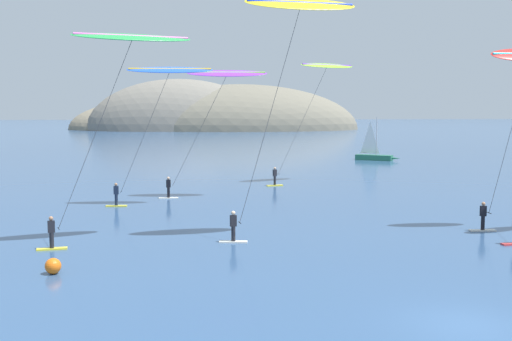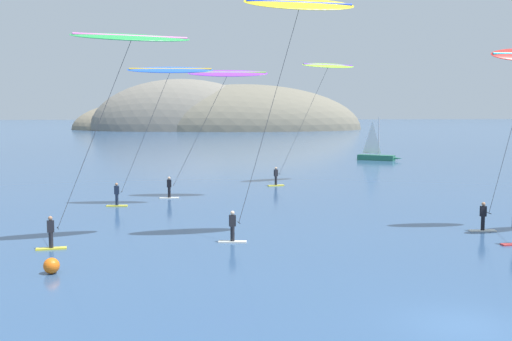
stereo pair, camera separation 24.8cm
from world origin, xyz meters
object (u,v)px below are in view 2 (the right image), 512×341
kitesurfer_green (126,52)px  marker_buoy (51,266)px  kitesurfer_lime (325,74)px  kitesurfer_yellow (296,18)px  kitesurfer_purple (224,81)px  sailboat_near (378,155)px  kitesurfer_blue (166,79)px

kitesurfer_green → marker_buoy: size_ratio=15.84×
kitesurfer_lime → kitesurfer_yellow: bearing=-103.6°
kitesurfer_purple → kitesurfer_lime: bearing=44.5°
kitesurfer_purple → kitesurfer_lime: size_ratio=0.90×
kitesurfer_lime → marker_buoy: (-17.60, -31.61, -9.83)m
sailboat_near → kitesurfer_yellow: (-17.68, -48.82, 11.20)m
kitesurfer_yellow → kitesurfer_blue: bearing=122.0°
sailboat_near → kitesurfer_lime: size_ratio=0.51×
kitesurfer_green → sailboat_near: bearing=61.6°
kitesurfer_blue → kitesurfer_lime: kitesurfer_lime is taller
kitesurfer_yellow → kitesurfer_lime: 26.03m
kitesurfer_purple → kitesurfer_lime: 13.42m
kitesurfer_blue → kitesurfer_lime: 18.98m
kitesurfer_lime → marker_buoy: 37.49m
sailboat_near → kitesurfer_green: (-26.54, -49.10, 9.39)m
kitesurfer_green → kitesurfer_lime: kitesurfer_lime is taller
sailboat_near → kitesurfer_lime: 27.94m
kitesurfer_purple → marker_buoy: (-8.06, -22.23, -8.83)m
kitesurfer_purple → kitesurfer_lime: (9.54, 9.38, 1.01)m
kitesurfer_blue → kitesurfer_yellow: kitesurfer_yellow is taller
sailboat_near → kitesurfer_yellow: 53.12m
kitesurfer_green → kitesurfer_lime: bearing=59.6°
kitesurfer_yellow → kitesurfer_purple: kitesurfer_yellow is taller
kitesurfer_yellow → kitesurfer_lime: size_ratio=1.16×
kitesurfer_yellow → kitesurfer_lime: kitesurfer_yellow is taller
kitesurfer_yellow → kitesurfer_lime: bearing=76.4°
kitesurfer_purple → kitesurfer_green: bearing=-108.7°
kitesurfer_green → kitesurfer_lime: 29.60m
sailboat_near → kitesurfer_blue: (-25.29, -36.63, 8.46)m
kitesurfer_yellow → kitesurfer_lime: (6.13, 25.24, -1.66)m
kitesurfer_lime → sailboat_near: bearing=63.9°
sailboat_near → kitesurfer_green: 56.60m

